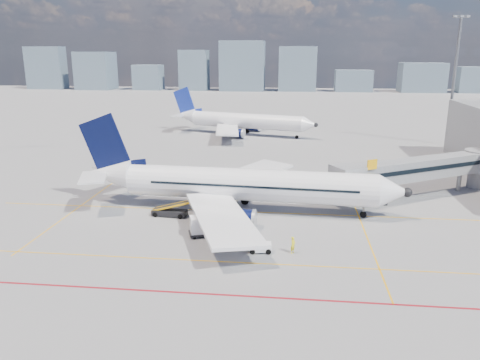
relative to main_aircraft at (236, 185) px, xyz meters
The scene contains 11 objects.
ground 9.08m from the main_aircraft, 86.20° to the right, with size 420.00×420.00×0.00m, color gray.
apron_markings 12.80m from the main_aircraft, 90.07° to the right, with size 90.00×35.12×0.01m.
jet_bridge 25.51m from the main_aircraft, 19.31° to the left, with size 23.55×15.78×6.30m.
floodlight_mast_ne 61.31m from the main_aircraft, 50.34° to the left, with size 3.20×0.61×25.45m.
distant_skyline 181.66m from the main_aircraft, 90.39° to the left, with size 255.64×15.84×30.39m.
main_aircraft is the anchor object (origin of this frame).
second_aircraft 53.63m from the main_aircraft, 95.65° to the left, with size 34.89×29.84×10.60m.
baggage_tug 12.76m from the main_aircraft, 72.79° to the right, with size 2.19×1.44×1.45m.
cargo_dolly 8.81m from the main_aircraft, 103.06° to the right, with size 4.21×2.88×2.12m.
belt_loader 8.28m from the main_aircraft, 157.92° to the right, with size 5.84×1.93×2.35m.
ramp_worker 13.93m from the main_aircraft, 59.73° to the right, with size 0.61×0.40×1.67m, color yellow.
Camera 1 is at (5.91, -44.86, 18.55)m, focal length 35.00 mm.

